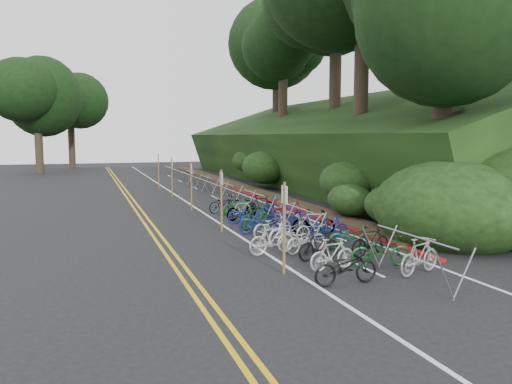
# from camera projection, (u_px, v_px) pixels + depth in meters

# --- Properties ---
(ground) EXTENTS (120.00, 120.00, 0.00)m
(ground) POSITION_uv_depth(u_px,v_px,m) (245.00, 262.00, 15.23)
(ground) COLOR black
(ground) RESTS_ON ground
(road_markings) EXTENTS (7.47, 80.00, 0.01)m
(road_markings) POSITION_uv_depth(u_px,v_px,m) (196.00, 213.00, 24.93)
(road_markings) COLOR gold
(road_markings) RESTS_ON ground
(red_curb) EXTENTS (0.25, 28.00, 0.10)m
(red_curb) POSITION_uv_depth(u_px,v_px,m) (277.00, 203.00, 28.34)
(red_curb) COLOR maroon
(red_curb) RESTS_ON ground
(embankment) EXTENTS (14.30, 48.14, 9.11)m
(embankment) POSITION_uv_depth(u_px,v_px,m) (333.00, 153.00, 37.01)
(embankment) COLOR black
(embankment) RESTS_ON ground
(tree_cluster) EXTENTS (32.91, 54.42, 19.21)m
(tree_cluster) POSITION_uv_depth(u_px,v_px,m) (279.00, 28.00, 37.75)
(tree_cluster) COLOR #2D2319
(tree_cluster) RESTS_ON ground
(bike_rack_front) EXTENTS (1.19, 3.33, 1.26)m
(bike_rack_front) POSITION_uv_depth(u_px,v_px,m) (413.00, 248.00, 13.02)
(bike_rack_front) COLOR gray
(bike_rack_front) RESTS_ON ground
(bike_racks_rest) EXTENTS (1.14, 23.00, 1.17)m
(bike_racks_rest) POSITION_uv_depth(u_px,v_px,m) (226.00, 189.00, 28.32)
(bike_racks_rest) COLOR gray
(bike_racks_rest) RESTS_ON ground
(signpost_near) EXTENTS (0.08, 0.40, 2.58)m
(signpost_near) POSITION_uv_depth(u_px,v_px,m) (284.00, 222.00, 13.78)
(signpost_near) COLOR brown
(signpost_near) RESTS_ON ground
(signposts_rest) EXTENTS (0.08, 18.40, 2.50)m
(signposts_rest) POSITION_uv_depth(u_px,v_px,m) (181.00, 178.00, 28.43)
(signposts_rest) COLOR brown
(signposts_rest) RESTS_ON ground
(bike_front) EXTENTS (0.77, 1.76, 1.02)m
(bike_front) POSITION_uv_depth(u_px,v_px,m) (272.00, 239.00, 16.19)
(bike_front) COLOR beige
(bike_front) RESTS_ON ground
(bike_valet) EXTENTS (3.32, 14.74, 1.04)m
(bike_valet) POSITION_uv_depth(u_px,v_px,m) (293.00, 224.00, 19.04)
(bike_valet) COLOR black
(bike_valet) RESTS_ON ground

